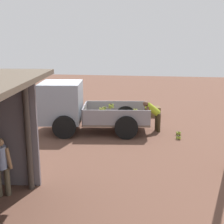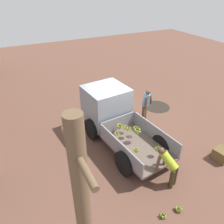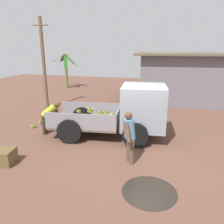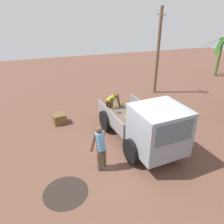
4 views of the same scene
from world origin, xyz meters
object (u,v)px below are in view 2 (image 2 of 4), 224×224
at_px(person_foreground_visitor, 146,103).
at_px(wooden_crate_0, 222,155).
at_px(person_worker_loading, 169,165).
at_px(cargo_truck, 111,112).
at_px(banana_bunch_on_ground_1, 179,209).
at_px(banana_bunch_on_ground_0, 163,215).

height_order(person_foreground_visitor, wooden_crate_0, person_foreground_visitor).
bearing_deg(person_worker_loading, cargo_truck, -14.96).
relative_size(person_foreground_visitor, wooden_crate_0, 2.93).
bearing_deg(wooden_crate_0, person_foreground_visitor, 16.25).
bearing_deg(banana_bunch_on_ground_1, banana_bunch_on_ground_0, 85.20).
relative_size(cargo_truck, person_worker_loading, 3.47).
xyz_separation_m(cargo_truck, person_worker_loading, (-3.42, -0.46, -0.33)).
relative_size(cargo_truck, banana_bunch_on_ground_0, 20.66).
xyz_separation_m(cargo_truck, banana_bunch_on_ground_0, (-4.44, 0.46, -1.04)).
xyz_separation_m(person_worker_loading, banana_bunch_on_ground_0, (-1.02, 0.91, -0.70)).
bearing_deg(wooden_crate_0, cargo_truck, 41.68).
bearing_deg(person_worker_loading, person_foreground_visitor, -45.54).
distance_m(cargo_truck, banana_bunch_on_ground_0, 4.58).
distance_m(cargo_truck, wooden_crate_0, 4.73).
xyz_separation_m(person_foreground_visitor, person_worker_loading, (-3.66, 1.55, -0.13)).
xyz_separation_m(cargo_truck, wooden_crate_0, (-3.47, -3.09, -0.89)).
distance_m(cargo_truck, person_worker_loading, 3.47).
height_order(cargo_truck, banana_bunch_on_ground_1, cargo_truck).
relative_size(person_foreground_visitor, person_worker_loading, 1.24).
xyz_separation_m(banana_bunch_on_ground_0, banana_bunch_on_ground_1, (-0.05, -0.54, 0.00)).
bearing_deg(banana_bunch_on_ground_1, wooden_crate_0, -71.35).
height_order(cargo_truck, wooden_crate_0, cargo_truck).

